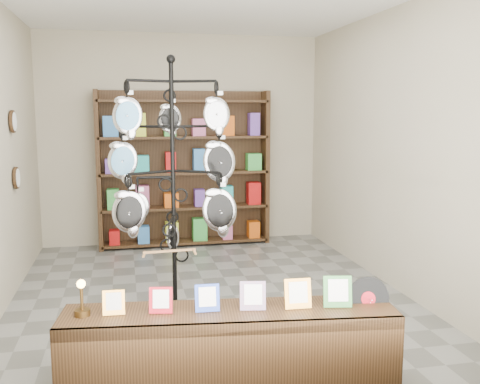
{
  "coord_description": "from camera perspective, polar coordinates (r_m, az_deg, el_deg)",
  "views": [
    {
      "loc": [
        -0.83,
        -5.26,
        1.9
      ],
      "look_at": [
        0.09,
        -1.0,
        1.24
      ],
      "focal_mm": 40.0,
      "sensor_mm": 36.0,
      "label": 1
    }
  ],
  "objects": [
    {
      "name": "back_shelving",
      "position": [
        7.65,
        -5.94,
        1.95
      ],
      "size": [
        2.42,
        0.36,
        2.2
      ],
      "color": "black",
      "rests_on": "ground"
    },
    {
      "name": "ground",
      "position": [
        5.66,
        -3.15,
        -11.1
      ],
      "size": [
        5.0,
        5.0,
        0.0
      ],
      "primitive_type": "plane",
      "color": "slate",
      "rests_on": "ground"
    },
    {
      "name": "room_envelope",
      "position": [
        5.33,
        -3.31,
        7.99
      ],
      "size": [
        5.0,
        5.0,
        5.0
      ],
      "color": "#AAA089",
      "rests_on": "ground"
    },
    {
      "name": "front_shelf",
      "position": [
        3.84,
        -1.04,
        -16.36
      ],
      "size": [
        2.32,
        0.73,
        0.81
      ],
      "rotation": [
        0.0,
        0.0,
        -0.12
      ],
      "color": "black",
      "rests_on": "ground"
    },
    {
      "name": "display_tree",
      "position": [
        4.76,
        -7.17,
        2.2
      ],
      "size": [
        1.22,
        1.03,
        2.39
      ],
      "rotation": [
        0.0,
        0.0,
        -0.03
      ],
      "color": "black",
      "rests_on": "ground"
    },
    {
      "name": "wall_clocks",
      "position": [
        6.18,
        -22.91,
        4.16
      ],
      "size": [
        0.03,
        0.24,
        0.84
      ],
      "color": "black",
      "rests_on": "ground"
    }
  ]
}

